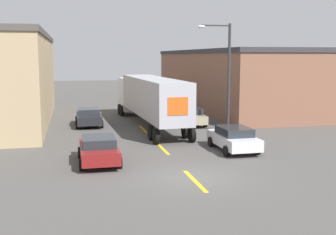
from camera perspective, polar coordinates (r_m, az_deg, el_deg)
The scene contains 10 objects.
ground_plane at distance 19.60m, azimuth 3.12°, elevation -8.03°, with size 160.00×160.00×0.00m, color #4C4947.
road_centerline at distance 25.43m, azimuth -0.76°, elevation -4.20°, with size 0.20×17.09×0.01m.
warehouse_right at distance 47.02m, azimuth 8.76°, elevation 5.27°, with size 10.28×28.38×6.20m.
semi_truck at distance 33.58m, azimuth -2.69°, elevation 2.88°, with size 3.34×16.49×3.87m.
parked_car_right_near at distance 25.04m, azimuth 8.87°, elevation -2.77°, with size 2.09×4.29×1.41m.
parked_car_left_near at distance 22.15m, azimuth -9.37°, elevation -4.24°, with size 2.09×4.29×1.41m.
parked_car_left_far at distance 34.10m, azimuth -10.69°, elevation 0.12°, with size 2.09×4.29×1.41m.
parked_car_right_far at distance 43.52m, azimuth -0.69°, elevation 2.01°, with size 2.09×4.29×1.41m.
parked_car_right_mid at distance 33.94m, azimuth 2.90°, elevation 0.22°, with size 2.09×4.29×1.41m.
street_lamp at distance 30.72m, azimuth 7.75°, elevation 6.42°, with size 2.49×0.32×7.81m.
Camera 1 is at (-5.25, -18.06, 5.51)m, focal length 45.00 mm.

